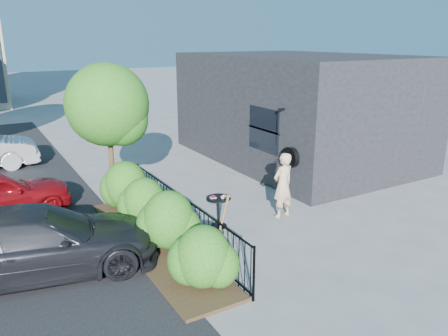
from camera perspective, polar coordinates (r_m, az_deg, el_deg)
ground at (r=11.24m, az=1.61°, el=-7.49°), size 120.00×120.00×0.00m
shop_building at (r=17.34m, az=9.35°, el=7.80°), size 6.22×9.00×4.00m
fence at (r=10.37m, az=-5.47°, el=-6.34°), size 0.05×6.05×1.10m
planting_bed at (r=10.34m, az=-8.95°, el=-9.71°), size 1.30×6.00×0.08m
shrubs at (r=10.18m, az=-8.80°, el=-6.05°), size 1.10×5.60×1.24m
patio_tree at (r=12.04m, az=-14.60°, el=7.36°), size 2.20×2.20×3.94m
cafe_table at (r=10.96m, az=-0.71°, el=-5.06°), size 0.62×0.62×0.84m
woman at (r=11.58m, az=7.70°, el=-2.24°), size 0.70×0.51×1.76m
shovel at (r=9.33m, az=-0.59°, el=-8.34°), size 0.50×0.19×1.49m
car_darkgrey at (r=9.56m, az=-23.17°, el=-8.88°), size 5.03×2.73×1.38m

